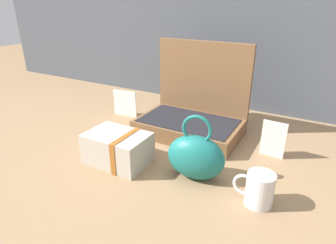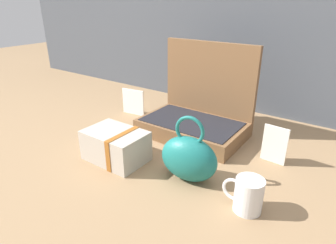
{
  "view_description": "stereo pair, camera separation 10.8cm",
  "coord_description": "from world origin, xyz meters",
  "px_view_note": "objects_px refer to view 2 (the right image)",
  "views": [
    {
      "loc": [
        0.5,
        -0.89,
        0.54
      ],
      "look_at": [
        0.02,
        -0.02,
        0.11
      ],
      "focal_mm": 30.67,
      "sensor_mm": 36.0,
      "label": 1
    },
    {
      "loc": [
        0.59,
        -0.83,
        0.54
      ],
      "look_at": [
        0.02,
        -0.02,
        0.11
      ],
      "focal_mm": 30.67,
      "sensor_mm": 36.0,
      "label": 2
    }
  ],
  "objects_px": {
    "cream_toiletry_bag": "(116,146)",
    "coffee_mug": "(248,195)",
    "poster_card_right": "(275,145)",
    "teal_pouch_handbag": "(189,158)",
    "open_suitcase": "(197,114)",
    "info_card_left": "(133,102)"
  },
  "relations": [
    {
      "from": "teal_pouch_handbag",
      "to": "poster_card_right",
      "type": "relative_size",
      "value": 1.61
    },
    {
      "from": "open_suitcase",
      "to": "poster_card_right",
      "type": "distance_m",
      "value": 0.35
    },
    {
      "from": "open_suitcase",
      "to": "coffee_mug",
      "type": "xyz_separation_m",
      "value": [
        0.36,
        -0.35,
        -0.04
      ]
    },
    {
      "from": "open_suitcase",
      "to": "teal_pouch_handbag",
      "type": "bearing_deg",
      "value": -64.15
    },
    {
      "from": "info_card_left",
      "to": "poster_card_right",
      "type": "xyz_separation_m",
      "value": [
        0.71,
        -0.06,
        0.0
      ]
    },
    {
      "from": "info_card_left",
      "to": "teal_pouch_handbag",
      "type": "bearing_deg",
      "value": -39.53
    },
    {
      "from": "cream_toiletry_bag",
      "to": "info_card_left",
      "type": "bearing_deg",
      "value": 124.09
    },
    {
      "from": "cream_toiletry_bag",
      "to": "coffee_mug",
      "type": "bearing_deg",
      "value": 1.47
    },
    {
      "from": "poster_card_right",
      "to": "coffee_mug",
      "type": "bearing_deg",
      "value": -83.11
    },
    {
      "from": "open_suitcase",
      "to": "coffee_mug",
      "type": "relative_size",
      "value": 3.64
    },
    {
      "from": "info_card_left",
      "to": "coffee_mug",
      "type": "bearing_deg",
      "value": -33.75
    },
    {
      "from": "open_suitcase",
      "to": "poster_card_right",
      "type": "xyz_separation_m",
      "value": [
        0.35,
        -0.06,
        -0.02
      ]
    },
    {
      "from": "teal_pouch_handbag",
      "to": "coffee_mug",
      "type": "height_order",
      "value": "teal_pouch_handbag"
    },
    {
      "from": "teal_pouch_handbag",
      "to": "info_card_left",
      "type": "height_order",
      "value": "teal_pouch_handbag"
    },
    {
      "from": "coffee_mug",
      "to": "poster_card_right",
      "type": "distance_m",
      "value": 0.3
    },
    {
      "from": "teal_pouch_handbag",
      "to": "poster_card_right",
      "type": "distance_m",
      "value": 0.33
    },
    {
      "from": "info_card_left",
      "to": "poster_card_right",
      "type": "height_order",
      "value": "poster_card_right"
    },
    {
      "from": "teal_pouch_handbag",
      "to": "cream_toiletry_bag",
      "type": "distance_m",
      "value": 0.28
    },
    {
      "from": "teal_pouch_handbag",
      "to": "cream_toiletry_bag",
      "type": "xyz_separation_m",
      "value": [
        -0.27,
        -0.04,
        -0.02
      ]
    },
    {
      "from": "teal_pouch_handbag",
      "to": "open_suitcase",
      "type": "bearing_deg",
      "value": 115.85
    },
    {
      "from": "teal_pouch_handbag",
      "to": "info_card_left",
      "type": "xyz_separation_m",
      "value": [
        -0.52,
        0.32,
        -0.01
      ]
    },
    {
      "from": "cream_toiletry_bag",
      "to": "coffee_mug",
      "type": "distance_m",
      "value": 0.48
    }
  ]
}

